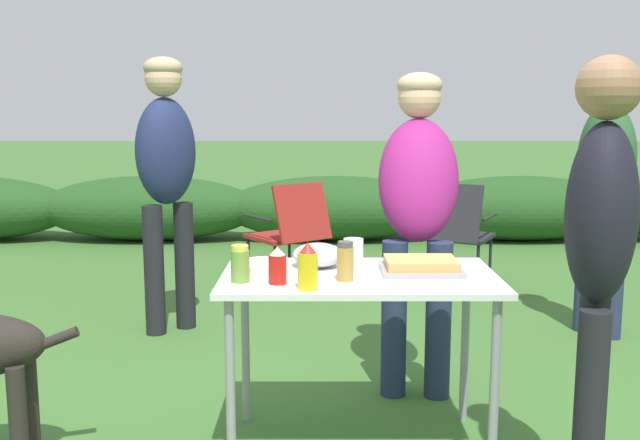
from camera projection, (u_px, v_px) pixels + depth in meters
name	position (u px, v px, depth m)	size (l,w,h in m)	color
shrub_hedge	(333.00, 208.00, 7.67)	(14.40, 0.90, 0.69)	#234C1E
folding_table	(357.00, 293.00, 2.86)	(1.10, 0.64, 0.74)	white
food_tray	(419.00, 266.00, 2.88)	(0.32, 0.25, 0.06)	#9E9EA3
plate_stack	(262.00, 267.00, 2.89)	(0.22, 0.22, 0.04)	white
mixing_bowl	(316.00, 255.00, 2.98)	(0.21, 0.21, 0.10)	silver
paper_cup_stack	(351.00, 256.00, 2.87)	(0.08, 0.08, 0.14)	white
spice_jar	(343.00, 262.00, 2.73)	(0.07, 0.07, 0.15)	#B2893D
mustard_bottle	(306.00, 267.00, 2.59)	(0.07, 0.07, 0.17)	yellow
relish_jar	(238.00, 264.00, 2.71)	(0.07, 0.07, 0.14)	olive
ketchup_bottle	(276.00, 266.00, 2.68)	(0.07, 0.07, 0.14)	red
standing_person_with_beanie	(416.00, 197.00, 3.47)	(0.44, 0.53, 1.57)	#232D4C
standing_person_in_navy_coat	(603.00, 176.00, 4.32)	(0.43, 0.44, 1.65)	#232D4C
standing_person_in_olive_jacket	(164.00, 165.00, 4.38)	(0.48, 0.46, 1.71)	black
standing_person_in_dark_puffer	(597.00, 244.00, 2.35)	(0.33, 0.38, 1.56)	black
camp_chair_green_behind_table	(288.00, 228.00, 5.61)	(0.72, 0.75, 0.83)	maroon
camp_chair_near_hedge	(455.00, 228.00, 5.61)	(0.68, 0.73, 0.83)	#232328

